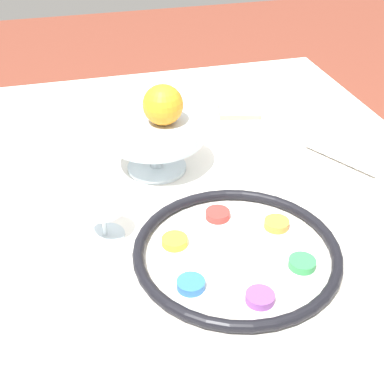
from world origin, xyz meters
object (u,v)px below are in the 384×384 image
napkin_roll (344,151)px  cup_near (91,198)px  wine_glass (101,200)px  orange_fruit (163,105)px  bread_plate (238,111)px  fruit_stand (156,137)px  seder_plate (237,253)px

napkin_roll → cup_near: size_ratio=2.85×
wine_glass → orange_fruit: bearing=-36.8°
wine_glass → napkin_roll: 0.56m
orange_fruit → bread_plate: 0.34m
wine_glass → orange_fruit: orange_fruit is taller
napkin_roll → fruit_stand: bearing=79.9°
bread_plate → fruit_stand: bearing=129.0°
wine_glass → orange_fruit: size_ratio=1.36×
wine_glass → fruit_stand: 0.25m
fruit_stand → bread_plate: fruit_stand is taller
orange_fruit → bread_plate: orange_fruit is taller
orange_fruit → napkin_roll: size_ratio=0.47×
cup_near → napkin_roll: bearing=-85.3°
seder_plate → bread_plate: 0.57m
seder_plate → wine_glass: bearing=59.8°
seder_plate → fruit_stand: 0.34m
orange_fruit → cup_near: size_ratio=1.33×
napkin_roll → cup_near: (-0.05, 0.56, 0.01)m
orange_fruit → seder_plate: bearing=-171.1°
fruit_stand → bread_plate: size_ratio=1.07×
fruit_stand → cup_near: bearing=127.9°
fruit_stand → orange_fruit: (0.01, -0.02, 0.07)m
wine_glass → bread_plate: size_ratio=0.60×
wine_glass → cup_near: size_ratio=1.80×
bread_plate → napkin_roll: (-0.28, -0.15, 0.02)m
seder_plate → cup_near: (0.21, 0.22, 0.02)m
fruit_stand → orange_fruit: 0.07m
seder_plate → bread_plate: size_ratio=1.86×
cup_near → bread_plate: bearing=-51.4°
fruit_stand → cup_near: 0.20m
seder_plate → bread_plate: (0.54, -0.19, -0.01)m
orange_fruit → bread_plate: size_ratio=0.44×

